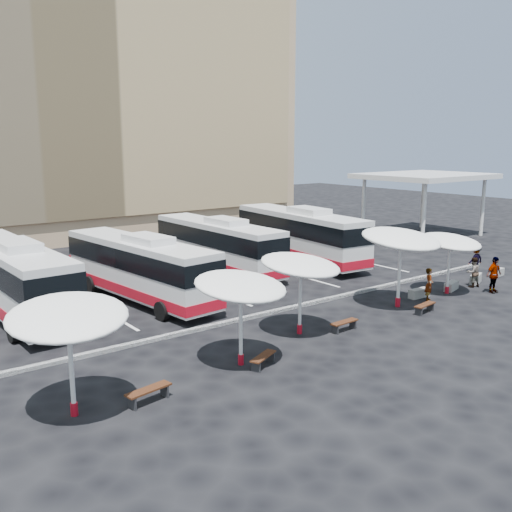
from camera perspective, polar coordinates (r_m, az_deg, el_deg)
ground at (r=26.16m, az=2.27°, el=-6.03°), size 120.00×120.00×0.00m
sandstone_building at (r=53.69m, az=-20.82°, el=15.83°), size 42.00×18.25×29.60m
service_canopy at (r=49.58m, az=16.54°, el=7.53°), size 10.00×8.00×5.20m
curb_divider at (r=26.51m, az=1.58°, el=-5.62°), size 34.00×0.25×0.15m
bay_lines at (r=32.48m, az=-6.79°, el=-2.62°), size 24.15×12.00×0.01m
bus_0 at (r=28.12m, az=-23.15°, el=-1.86°), size 2.84×11.36×3.59m
bus_1 at (r=28.89m, az=-11.60°, el=-1.02°), size 3.35×10.89×3.40m
bus_2 at (r=34.56m, az=-3.86°, el=1.22°), size 2.62×10.73×3.40m
bus_3 at (r=37.60m, az=4.37°, el=2.27°), size 3.51×11.75×3.67m
sunshade_0 at (r=16.95m, az=-18.29°, el=-5.80°), size 4.16×4.19×3.53m
sunshade_1 at (r=19.85m, az=-1.56°, el=-3.06°), size 4.07×4.10×3.39m
sunshade_2 at (r=23.16m, az=4.48°, el=-0.94°), size 4.34×4.36×3.41m
sunshade_3 at (r=27.73m, az=14.30°, el=1.64°), size 3.98×4.02×3.88m
sunshade_4 at (r=31.03m, az=18.86°, el=1.34°), size 3.11×3.15×3.22m
wood_bench_0 at (r=18.12m, az=-10.69°, el=-13.21°), size 1.55×0.64×0.46m
wood_bench_1 at (r=20.45m, az=0.73°, el=-10.18°), size 1.39×0.89×0.42m
wood_bench_2 at (r=24.36m, az=8.82°, el=-6.69°), size 1.40×0.42×0.42m
wood_bench_3 at (r=27.66m, az=16.53°, el=-4.83°), size 1.42×0.56×0.42m
conc_bench_0 at (r=30.28m, az=15.98°, el=-3.59°), size 1.23×0.46×0.45m
conc_bench_1 at (r=32.27m, az=18.96°, el=-2.86°), size 1.28×0.72×0.46m
conc_bench_2 at (r=34.36m, az=21.11°, el=-2.13°), size 1.38×0.89×0.49m
conc_bench_3 at (r=36.58m, az=22.95°, el=-1.53°), size 1.19×0.49×0.43m
passenger_0 at (r=29.71m, az=16.92°, el=-2.74°), size 0.72×0.66×1.66m
passenger_1 at (r=33.22m, az=20.93°, el=-1.54°), size 0.95×0.84×1.65m
passenger_2 at (r=32.36m, az=22.70°, el=-1.75°), size 1.17×0.57×1.93m
passenger_3 at (r=36.90m, az=21.10°, el=-0.31°), size 1.15×0.78×1.65m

